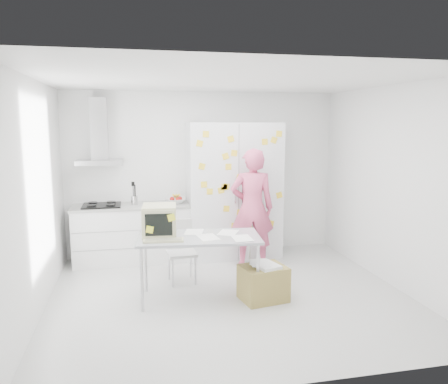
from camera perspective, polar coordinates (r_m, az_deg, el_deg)
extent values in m
cube|color=silver|center=(5.77, 0.72, -13.47)|extent=(4.50, 4.00, 0.02)
cube|color=white|center=(7.34, -2.71, 2.41)|extent=(4.50, 0.02, 2.70)
cube|color=white|center=(5.37, -23.37, -0.80)|extent=(0.02, 4.00, 2.70)
cube|color=white|center=(6.28, 21.20, 0.67)|extent=(0.02, 4.00, 2.70)
cube|color=white|center=(5.35, 0.78, 14.43)|extent=(4.50, 4.00, 0.02)
cube|color=white|center=(7.11, -11.88, -5.45)|extent=(1.80, 0.60, 0.88)
cube|color=gray|center=(6.79, -11.90, -4.94)|extent=(1.76, 0.01, 0.01)
cube|color=gray|center=(6.86, -11.82, -7.21)|extent=(1.76, 0.01, 0.01)
cube|color=#9E9E99|center=(7.01, -12.00, -1.81)|extent=(1.84, 0.63, 0.04)
cube|color=black|center=(7.03, -15.68, -1.73)|extent=(0.58, 0.50, 0.03)
cylinder|color=black|center=(6.91, -16.91, -1.70)|extent=(0.14, 0.14, 0.02)
cylinder|color=black|center=(6.89, -14.59, -1.63)|extent=(0.14, 0.14, 0.02)
cylinder|color=black|center=(7.15, -16.75, -1.35)|extent=(0.14, 0.14, 0.02)
cylinder|color=black|center=(7.13, -14.51, -1.28)|extent=(0.14, 0.14, 0.02)
cylinder|color=silver|center=(7.00, -11.61, -1.07)|extent=(0.10, 0.10, 0.14)
cylinder|color=black|center=(6.99, -11.76, -0.26)|extent=(0.01, 0.01, 0.30)
cylinder|color=black|center=(6.97, -11.49, -0.28)|extent=(0.01, 0.01, 0.30)
cylinder|color=black|center=(7.00, -11.60, -0.24)|extent=(0.01, 0.01, 0.30)
cube|color=black|center=(6.97, -11.81, 1.04)|extent=(0.05, 0.01, 0.07)
imported|color=white|center=(7.04, -6.31, -1.15)|extent=(0.31, 0.31, 0.08)
sphere|color=#B2140F|center=(7.05, -6.81, -0.92)|extent=(0.08, 0.08, 0.08)
sphere|color=#B2140F|center=(6.99, -6.02, -1.00)|extent=(0.08, 0.08, 0.08)
sphere|color=#B2140F|center=(7.08, -5.78, -0.86)|extent=(0.08, 0.08, 0.08)
cylinder|color=yellow|center=(7.04, -6.50, -0.55)|extent=(0.09, 0.17, 0.10)
cylinder|color=yellow|center=(7.04, -6.29, -0.55)|extent=(0.04, 0.17, 0.10)
cylinder|color=yellow|center=(7.05, -6.09, -0.54)|extent=(0.08, 0.17, 0.10)
cube|color=silver|center=(6.98, -15.89, 3.80)|extent=(0.70, 0.48, 0.07)
cube|color=silver|center=(7.08, -16.00, 7.91)|extent=(0.26, 0.24, 0.95)
cube|color=silver|center=(7.14, 1.30, 0.21)|extent=(1.50, 0.65, 2.20)
cube|color=slate|center=(6.83, 1.93, -0.21)|extent=(0.01, 0.01, 2.16)
cube|color=silver|center=(6.80, 1.46, -0.24)|extent=(0.02, 0.02, 0.30)
cube|color=silver|center=(6.83, 2.44, -0.20)|extent=(0.02, 0.02, 0.30)
cube|color=yellow|center=(6.85, 5.35, 6.55)|extent=(0.10, 0.00, 0.10)
cube|color=yellow|center=(6.90, 6.54, 6.75)|extent=(0.12, 0.00, 0.12)
cube|color=yellow|center=(7.02, 7.23, -0.40)|extent=(0.12, 0.00, 0.12)
cube|color=yellow|center=(6.76, 0.02, 0.66)|extent=(0.10, 0.00, 0.10)
cube|color=yellow|center=(6.79, 2.04, 1.91)|extent=(0.12, 0.00, 0.12)
cube|color=yellow|center=(6.97, 4.92, -2.08)|extent=(0.12, 0.00, 0.12)
cube|color=yellow|center=(6.82, 0.32, -2.19)|extent=(0.10, 0.00, 0.10)
cube|color=yellow|center=(6.71, 0.89, 6.94)|extent=(0.12, 0.00, 0.12)
cube|color=yellow|center=(6.90, 2.67, -2.56)|extent=(0.12, 0.00, 0.12)
cube|color=yellow|center=(6.92, 5.23, 0.65)|extent=(0.12, 0.00, 0.12)
cube|color=yellow|center=(6.93, 4.24, -1.43)|extent=(0.10, 0.00, 0.10)
cube|color=yellow|center=(6.71, 0.21, 4.69)|extent=(0.12, 0.00, 0.12)
cube|color=yellow|center=(6.72, -1.87, 0.07)|extent=(0.10, 0.00, 0.10)
cube|color=yellow|center=(6.69, -2.63, 0.98)|extent=(0.10, 0.00, 0.10)
cube|color=yellow|center=(6.62, -3.20, 6.35)|extent=(0.11, 0.00, 0.11)
cube|color=yellow|center=(6.91, 1.36, -4.43)|extent=(0.10, 0.00, 0.10)
cube|color=yellow|center=(6.76, 0.31, 0.72)|extent=(0.11, 0.00, 0.11)
cube|color=yellow|center=(7.07, 6.15, -4.11)|extent=(0.11, 0.00, 0.11)
cube|color=yellow|center=(6.92, 7.20, 7.56)|extent=(0.10, 0.00, 0.10)
cube|color=yellow|center=(6.73, 0.58, 3.32)|extent=(0.10, 0.00, 0.10)
cube|color=yellow|center=(6.75, -0.38, 0.22)|extent=(0.11, 0.00, 0.11)
cube|color=yellow|center=(6.99, 3.35, -4.88)|extent=(0.10, 0.00, 0.10)
cube|color=yellow|center=(6.63, -2.38, 7.57)|extent=(0.10, 0.00, 0.10)
cube|color=yellow|center=(6.65, -2.91, 3.36)|extent=(0.12, 0.00, 0.12)
cube|color=yellow|center=(6.97, 4.37, -2.81)|extent=(0.11, 0.00, 0.11)
cube|color=yellow|center=(6.73, 1.33, 5.10)|extent=(0.11, 0.00, 0.11)
cube|color=yellow|center=(6.87, 4.11, 1.36)|extent=(0.11, 0.00, 0.11)
cube|color=yellow|center=(6.89, 2.08, -2.68)|extent=(0.11, 0.00, 0.11)
imported|color=#D6537B|center=(6.67, 3.69, -2.11)|extent=(0.73, 0.55, 1.82)
cube|color=#A8ACB3|center=(5.43, -3.28, -5.96)|extent=(1.57, 0.90, 0.03)
cylinder|color=silver|center=(5.27, -10.69, -11.23)|extent=(0.04, 0.04, 0.77)
cylinder|color=silver|center=(5.34, 4.44, -10.84)|extent=(0.04, 0.04, 0.77)
cylinder|color=silver|center=(5.86, -10.21, -9.13)|extent=(0.04, 0.04, 0.77)
cylinder|color=silver|center=(5.92, 3.33, -8.81)|extent=(0.04, 0.04, 0.77)
cube|color=beige|center=(5.46, -8.42, -3.69)|extent=(0.45, 0.47, 0.39)
cube|color=beige|center=(5.24, -8.51, -4.23)|extent=(0.39, 0.06, 0.34)
cube|color=black|center=(5.23, -8.52, -4.26)|extent=(0.32, 0.04, 0.27)
cube|color=#FAFF2E|center=(5.25, -9.68, -4.86)|extent=(0.10, 0.01, 0.10)
cube|color=#FAFF2E|center=(5.20, -6.89, -3.34)|extent=(0.10, 0.01, 0.10)
cube|color=beige|center=(5.24, -7.90, -6.27)|extent=(0.49, 0.21, 0.03)
cube|color=gray|center=(5.23, -7.91, -6.11)|extent=(0.44, 0.16, 0.01)
cube|color=white|center=(5.38, -2.11, -5.90)|extent=(0.27, 0.35, 0.00)
cube|color=white|center=(5.58, 0.51, -5.33)|extent=(0.34, 0.38, 0.00)
cube|color=white|center=(5.32, 2.38, -6.03)|extent=(0.23, 0.32, 0.00)
cube|color=white|center=(5.63, -3.94, -5.23)|extent=(0.30, 0.36, 0.00)
cube|color=silver|center=(6.11, -5.54, -7.97)|extent=(0.41, 0.41, 0.04)
cube|color=silver|center=(6.21, -5.88, -5.48)|extent=(0.37, 0.05, 0.42)
cylinder|color=silver|center=(6.01, -6.72, -10.47)|extent=(0.03, 0.03, 0.40)
cylinder|color=silver|center=(6.06, -3.76, -10.24)|extent=(0.03, 0.03, 0.40)
cylinder|color=silver|center=(6.30, -7.20, -9.54)|extent=(0.03, 0.03, 0.40)
cylinder|color=silver|center=(6.35, -4.37, -9.33)|extent=(0.03, 0.03, 0.40)
cube|color=olive|center=(5.58, 5.15, -11.77)|extent=(0.61, 0.52, 0.43)
cube|color=white|center=(5.50, 5.50, -9.52)|extent=(0.35, 0.41, 0.04)
cube|color=white|center=(5.52, 4.68, -9.19)|extent=(0.27, 0.35, 0.00)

